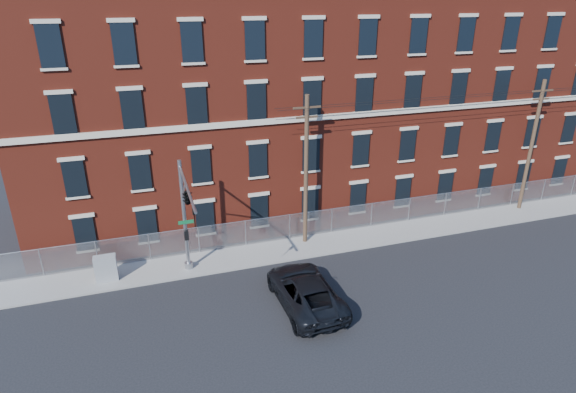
# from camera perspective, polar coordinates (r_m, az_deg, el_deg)

# --- Properties ---
(ground) EXTENTS (140.00, 140.00, 0.00)m
(ground) POSITION_cam_1_polar(r_m,az_deg,el_deg) (27.90, 2.07, -11.30)
(ground) COLOR black
(ground) RESTS_ON ground
(sidewalk) EXTENTS (65.00, 3.00, 0.12)m
(sidewalk) POSITION_cam_1_polar(r_m,az_deg,el_deg) (36.81, 17.19, -3.30)
(sidewalk) COLOR gray
(sidewalk) RESTS_ON ground
(mill_building) EXTENTS (55.30, 14.32, 16.30)m
(mill_building) POSITION_cam_1_polar(r_m,az_deg,el_deg) (41.52, 11.51, 12.00)
(mill_building) COLOR maroon
(mill_building) RESTS_ON ground
(chain_link_fence) EXTENTS (59.06, 0.06, 1.85)m
(chain_link_fence) POSITION_cam_1_polar(r_m,az_deg,el_deg) (37.36, 16.26, -1.11)
(chain_link_fence) COLOR #A5A8AD
(chain_link_fence) RESTS_ON ground
(traffic_signal_mast) EXTENTS (0.90, 6.75, 7.00)m
(traffic_signal_mast) POSITION_cam_1_polar(r_m,az_deg,el_deg) (26.02, -11.96, -0.91)
(traffic_signal_mast) COLOR #9EA0A5
(traffic_signal_mast) RESTS_ON ground
(utility_pole_near) EXTENTS (1.80, 0.28, 10.00)m
(utility_pole_near) POSITION_cam_1_polar(r_m,az_deg,el_deg) (30.82, 2.17, 3.28)
(utility_pole_near) COLOR #493524
(utility_pole_near) RESTS_ON ground
(utility_pole_mid) EXTENTS (1.80, 0.28, 10.00)m
(utility_pole_mid) POSITION_cam_1_polar(r_m,az_deg,el_deg) (40.44, 27.02, 5.57)
(utility_pole_mid) COLOR #493524
(utility_pole_mid) RESTS_ON ground
(overhead_wires) EXTENTS (40.00, 0.62, 0.62)m
(overhead_wires) POSITION_cam_1_polar(r_m,az_deg,el_deg) (39.65, 28.00, 10.77)
(overhead_wires) COLOR black
(overhead_wires) RESTS_ON ground
(pickup_truck) EXTENTS (3.11, 6.43, 1.77)m
(pickup_truck) POSITION_cam_1_polar(r_m,az_deg,el_deg) (26.45, 2.06, -11.12)
(pickup_truck) COLOR black
(pickup_truck) RESTS_ON ground
(utility_cabinet) EXTENTS (1.26, 0.64, 1.56)m
(utility_cabinet) POSITION_cam_1_polar(r_m,az_deg,el_deg) (30.28, -20.85, -7.98)
(utility_cabinet) COLOR gray
(utility_cabinet) RESTS_ON sidewalk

